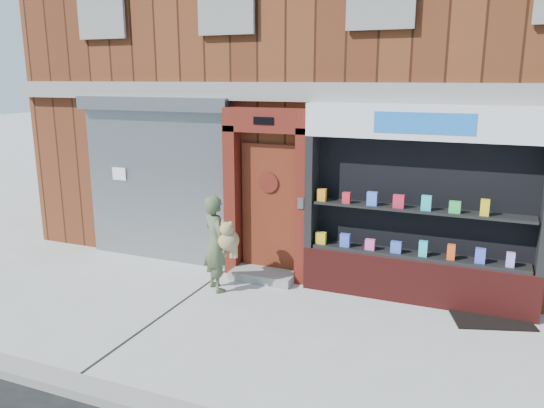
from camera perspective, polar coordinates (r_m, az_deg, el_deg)
The scene contains 7 objects.
ground at distance 7.48m, azimuth -0.78°, elevation -13.35°, with size 80.00×80.00×0.00m, color #9E9E99.
building at distance 12.43m, azimuth 10.58°, elevation 16.13°, with size 12.00×8.16×8.00m.
shutter_bay at distance 9.98m, azimuth -12.38°, elevation 3.60°, with size 3.10×0.30×3.04m.
red_door_bay at distance 8.89m, azimuth -0.52°, elevation 1.01°, with size 1.52×0.58×2.90m.
pharmacy_bay at distance 8.24m, azimuth 15.53°, elevation -1.10°, with size 3.50×0.41×3.00m.
woman at distance 8.53m, azimuth -5.89°, elevation -4.17°, with size 0.76×0.65×1.57m.
doormat at distance 8.39m, azimuth 22.43°, elevation -11.25°, with size 1.07×0.75×0.03m, color black.
Camera 1 is at (2.64, -6.13, 3.38)m, focal length 35.00 mm.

